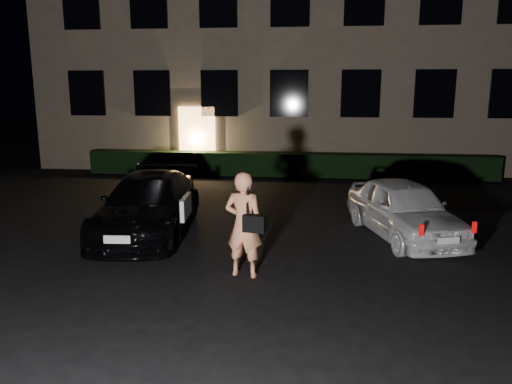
# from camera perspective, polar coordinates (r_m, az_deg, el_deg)

# --- Properties ---
(ground) EXTENTS (80.00, 80.00, 0.00)m
(ground) POSITION_cam_1_polar(r_m,az_deg,el_deg) (8.53, -0.27, -10.64)
(ground) COLOR black
(ground) RESTS_ON ground
(building) EXTENTS (20.00, 8.11, 12.00)m
(building) POSITION_cam_1_polar(r_m,az_deg,el_deg) (22.98, 4.42, 18.81)
(building) COLOR #776655
(building) RESTS_ON ground
(hedge) EXTENTS (15.00, 0.70, 0.85)m
(hedge) POSITION_cam_1_polar(r_m,az_deg,el_deg) (18.56, 3.60, 3.17)
(hedge) COLOR black
(hedge) RESTS_ON ground
(sedan) EXTENTS (2.26, 4.74, 1.32)m
(sedan) POSITION_cam_1_polar(r_m,az_deg,el_deg) (11.54, -12.18, -1.39)
(sedan) COLOR black
(sedan) RESTS_ON ground
(hatch) EXTENTS (2.51, 4.03, 1.28)m
(hatch) POSITION_cam_1_polar(r_m,az_deg,el_deg) (11.45, 16.54, -1.85)
(hatch) COLOR white
(hatch) RESTS_ON ground
(man) EXTENTS (0.78, 0.56, 1.87)m
(man) POSITION_cam_1_polar(r_m,az_deg,el_deg) (8.67, -1.38, -3.70)
(man) COLOR #FC996B
(man) RESTS_ON ground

